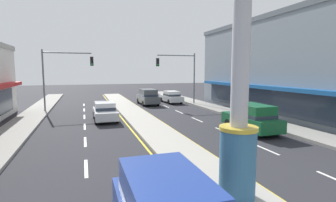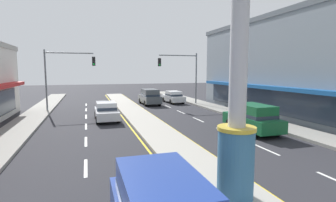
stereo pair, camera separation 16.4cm
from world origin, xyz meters
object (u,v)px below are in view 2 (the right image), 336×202
at_px(district_sign, 239,68).
at_px(suv_far_right_lane, 253,118).
at_px(sedan_near_left_lane, 173,97).
at_px(storefront_right, 303,66).
at_px(suv_far_left_oncoming, 150,97).
at_px(sedan_near_right_lane, 106,111).
at_px(traffic_light_left_side, 64,70).
at_px(traffic_light_right_side, 183,70).

distance_m(district_sign, suv_far_right_lane, 10.61).
bearing_deg(suv_far_right_lane, sedan_near_left_lane, 89.99).
bearing_deg(district_sign, suv_far_right_lane, 52.17).
height_order(storefront_right, suv_far_left_oncoming, storefront_right).
bearing_deg(sedan_near_left_lane, sedan_near_right_lane, -133.08).
bearing_deg(sedan_near_right_lane, suv_far_right_lane, -38.66).
distance_m(suv_far_right_lane, sedan_near_left_lane, 17.01).
bearing_deg(suv_far_right_lane, traffic_light_left_side, 133.33).
bearing_deg(suv_far_left_oncoming, storefront_right, -43.97).
bearing_deg(suv_far_left_oncoming, sedan_near_right_lane, -123.03).
bearing_deg(storefront_right, sedan_near_left_lane, 124.92).
bearing_deg(traffic_light_right_side, storefront_right, -49.37).
distance_m(storefront_right, traffic_light_left_side, 22.95).
bearing_deg(suv_far_left_oncoming, traffic_light_left_side, -163.67).
bearing_deg(sedan_near_right_lane, suv_far_left_oncoming, 56.97).
bearing_deg(traffic_light_right_side, suv_far_right_lane, -91.13).
height_order(traffic_light_right_side, suv_far_left_oncoming, traffic_light_right_side).
bearing_deg(suv_far_right_lane, suv_far_left_oncoming, 101.51).
distance_m(traffic_light_right_side, sedan_near_right_lane, 12.28).
bearing_deg(traffic_light_right_side, district_sign, -106.16).
bearing_deg(suv_far_left_oncoming, sedan_near_left_lane, 13.87).
height_order(sedan_near_left_lane, suv_far_left_oncoming, suv_far_left_oncoming).
xyz_separation_m(traffic_light_left_side, suv_far_right_lane, (12.68, -13.45, -3.26)).
xyz_separation_m(district_sign, suv_far_left_oncoming, (2.90, 24.18, -3.23)).
xyz_separation_m(district_sign, suv_far_right_lane, (6.20, 7.98, -3.23)).
bearing_deg(sedan_near_left_lane, traffic_light_left_side, -164.30).
distance_m(storefront_right, suv_far_left_oncoming, 16.86).
height_order(traffic_light_left_side, traffic_light_right_side, same).
relative_size(district_sign, suv_far_left_oncoming, 1.73).
xyz_separation_m(traffic_light_right_side, sedan_near_right_lane, (-9.38, -7.12, -3.46)).
bearing_deg(suv_far_right_lane, traffic_light_right_side, 88.87).
bearing_deg(traffic_light_left_side, district_sign, -73.16).
bearing_deg(traffic_light_right_side, sedan_near_right_lane, -142.79).
distance_m(district_sign, storefront_right, 19.50).
relative_size(traffic_light_left_side, suv_far_left_oncoming, 1.34).
bearing_deg(storefront_right, traffic_light_left_side, 157.75).
height_order(storefront_right, traffic_light_left_side, storefront_right).
bearing_deg(traffic_light_left_side, sedan_near_left_lane, 15.70).
relative_size(storefront_right, sedan_near_left_lane, 5.67).
xyz_separation_m(storefront_right, sedan_near_right_lane, (-17.66, 2.52, -3.76)).
xyz_separation_m(district_sign, storefront_right, (14.76, 12.74, 0.34)).
distance_m(traffic_light_right_side, suv_far_left_oncoming, 5.17).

